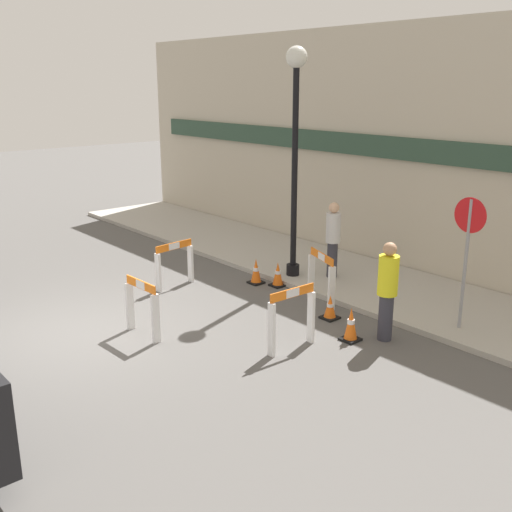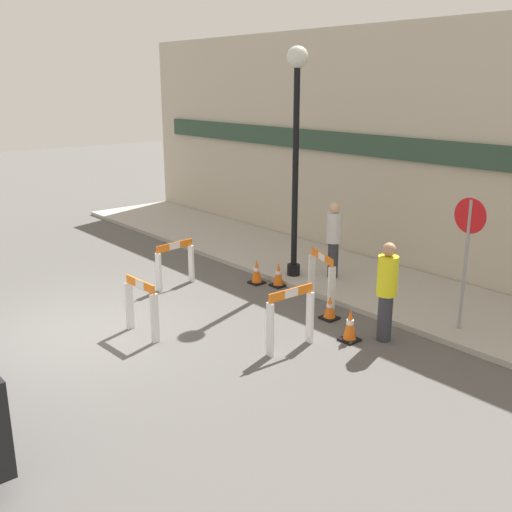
# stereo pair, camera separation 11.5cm
# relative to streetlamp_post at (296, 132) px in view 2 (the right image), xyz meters

# --- Properties ---
(ground_plane) EXTENTS (60.00, 60.00, 0.00)m
(ground_plane) POSITION_rel_streetlamp_post_xyz_m (-0.21, -4.96, -3.23)
(ground_plane) COLOR #565451
(sidewalk_slab) EXTENTS (18.00, 2.87, 0.11)m
(sidewalk_slab) POSITION_rel_streetlamp_post_xyz_m (-0.21, 0.97, -3.17)
(sidewalk_slab) COLOR #ADA89E
(sidewalk_slab) RESTS_ON ground_plane
(storefront_facade) EXTENTS (18.00, 0.22, 5.50)m
(storefront_facade) POSITION_rel_streetlamp_post_xyz_m (-0.21, 2.48, -0.47)
(storefront_facade) COLOR #BCB29E
(storefront_facade) RESTS_ON ground_plane
(streetlamp_post) EXTENTS (0.44, 0.44, 4.82)m
(streetlamp_post) POSITION_rel_streetlamp_post_xyz_m (0.00, 0.00, 0.00)
(streetlamp_post) COLOR black
(streetlamp_post) RESTS_ON sidewalk_slab
(stop_sign) EXTENTS (0.60, 0.06, 2.30)m
(stop_sign) POSITION_rel_streetlamp_post_xyz_m (4.03, 0.13, -1.58)
(stop_sign) COLOR gray
(stop_sign) RESTS_ON sidewalk_slab
(barricade_0) EXTENTS (0.87, 0.17, 1.01)m
(barricade_0) POSITION_rel_streetlamp_post_xyz_m (0.53, -4.11, -2.68)
(barricade_0) COLOR white
(barricade_0) RESTS_ON ground_plane
(barricade_1) EXTENTS (0.17, 0.92, 1.05)m
(barricade_1) POSITION_rel_streetlamp_post_xyz_m (2.59, -2.54, -2.65)
(barricade_1) COLOR white
(barricade_1) RESTS_ON ground_plane
(barricade_2) EXTENTS (0.95, 0.46, 1.03)m
(barricade_2) POSITION_rel_streetlamp_post_xyz_m (1.43, -0.61, -2.65)
(barricade_2) COLOR white
(barricade_2) RESTS_ON ground_plane
(barricade_3) EXTENTS (0.23, 0.95, 0.98)m
(barricade_3) POSITION_rel_streetlamp_post_xyz_m (-1.30, -2.25, -2.69)
(barricade_3) COLOR white
(barricade_3) RESTS_ON ground_plane
(traffic_cone_0) EXTENTS (0.30, 0.30, 0.56)m
(traffic_cone_0) POSITION_rel_streetlamp_post_xyz_m (-0.32, -0.80, -2.96)
(traffic_cone_0) COLOR black
(traffic_cone_0) RESTS_ON ground_plane
(traffic_cone_1) EXTENTS (0.30, 0.30, 0.45)m
(traffic_cone_1) POSITION_rel_streetlamp_post_xyz_m (2.11, -1.09, -3.01)
(traffic_cone_1) COLOR black
(traffic_cone_1) RESTS_ON ground_plane
(traffic_cone_2) EXTENTS (0.30, 0.30, 0.53)m
(traffic_cone_2) POSITION_rel_streetlamp_post_xyz_m (0.12, -0.56, -2.97)
(traffic_cone_2) COLOR black
(traffic_cone_2) RESTS_ON ground_plane
(traffic_cone_3) EXTENTS (0.30, 0.30, 0.59)m
(traffic_cone_3) POSITION_rel_streetlamp_post_xyz_m (3.00, -1.55, -2.94)
(traffic_cone_3) COLOR black
(traffic_cone_3) RESTS_ON ground_plane
(person_worker) EXTENTS (0.44, 0.44, 1.72)m
(person_worker) POSITION_rel_streetlamp_post_xyz_m (3.35, -1.08, -2.30)
(person_worker) COLOR #33333D
(person_worker) RESTS_ON ground_plane
(person_pedestrian) EXTENTS (0.43, 0.43, 1.66)m
(person_pedestrian) POSITION_rel_streetlamp_post_xyz_m (0.65, 0.56, -2.22)
(person_pedestrian) COLOR #33333D
(person_pedestrian) RESTS_ON sidewalk_slab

